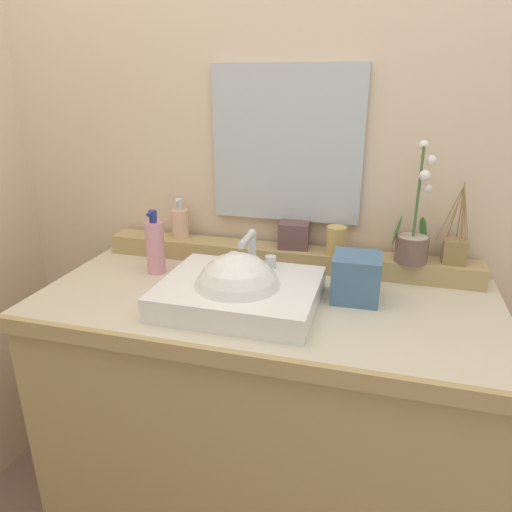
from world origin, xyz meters
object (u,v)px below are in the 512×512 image
(soap_dispenser, at_px, (180,222))
(reed_diffuser, at_px, (455,249))
(trinket_box, at_px, (294,235))
(potted_plant, at_px, (413,238))
(tumbler_cup, at_px, (336,240))
(tissue_box, at_px, (356,277))
(lotion_bottle, at_px, (155,246))
(sink_basin, at_px, (239,295))

(soap_dispenser, distance_m, reed_diffuser, 0.89)
(reed_diffuser, distance_m, trinket_box, 0.49)
(potted_plant, height_order, trinket_box, potted_plant)
(potted_plant, bearing_deg, tumbler_cup, 178.72)
(soap_dispenser, relative_size, tissue_box, 1.04)
(trinket_box, xyz_separation_m, tissue_box, (0.22, -0.20, -0.04))
(lotion_bottle, bearing_deg, soap_dispenser, 87.62)
(trinket_box, bearing_deg, potted_plant, -10.13)
(sink_basin, relative_size, trinket_box, 4.40)
(potted_plant, relative_size, tissue_box, 2.75)
(reed_diffuser, height_order, lotion_bottle, reed_diffuser)
(tissue_box, bearing_deg, lotion_bottle, 177.55)
(sink_basin, distance_m, tumbler_cup, 0.39)
(sink_basin, bearing_deg, tissue_box, 23.65)
(tumbler_cup, xyz_separation_m, reed_diffuser, (0.35, 0.02, -0.00))
(reed_diffuser, xyz_separation_m, lotion_bottle, (-0.90, -0.17, -0.02))
(potted_plant, xyz_separation_m, tissue_box, (-0.15, -0.17, -0.07))
(tumbler_cup, relative_size, lotion_bottle, 0.44)
(sink_basin, bearing_deg, reed_diffuser, 30.15)
(tissue_box, bearing_deg, tumbler_cup, 114.02)
(soap_dispenser, height_order, tumbler_cup, soap_dispenser)
(trinket_box, bearing_deg, soap_dispenser, 174.55)
(soap_dispenser, xyz_separation_m, lotion_bottle, (-0.01, -0.18, -0.03))
(trinket_box, bearing_deg, reed_diffuser, -5.73)
(tumbler_cup, height_order, tissue_box, tumbler_cup)
(tumbler_cup, bearing_deg, tissue_box, -65.98)
(potted_plant, relative_size, lotion_bottle, 1.75)
(potted_plant, height_order, soap_dispenser, potted_plant)
(lotion_bottle, bearing_deg, tissue_box, -2.45)
(sink_basin, distance_m, tissue_box, 0.33)
(tumbler_cup, xyz_separation_m, tissue_box, (0.08, -0.18, -0.04))
(sink_basin, xyz_separation_m, reed_diffuser, (0.57, 0.33, 0.07))
(soap_dispenser, bearing_deg, sink_basin, -46.61)
(sink_basin, height_order, lotion_bottle, lotion_bottle)
(sink_basin, height_order, potted_plant, potted_plant)
(reed_diffuser, bearing_deg, lotion_bottle, -169.08)
(potted_plant, distance_m, reed_diffuser, 0.13)
(lotion_bottle, bearing_deg, potted_plant, 10.66)
(sink_basin, distance_m, trinket_box, 0.35)
(sink_basin, xyz_separation_m, potted_plant, (0.45, 0.30, 0.10))
(soap_dispenser, relative_size, trinket_box, 1.41)
(sink_basin, bearing_deg, potted_plant, 34.14)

